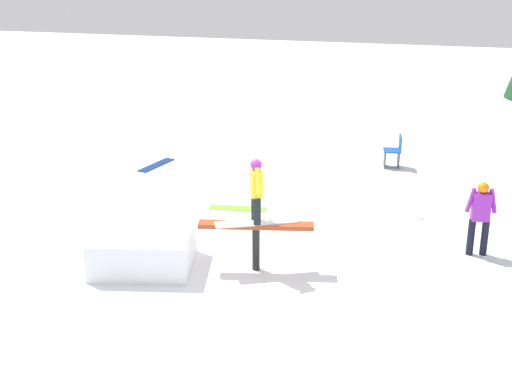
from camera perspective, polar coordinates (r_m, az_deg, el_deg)
ground_plane at (r=13.26m, az=0.00°, el=-6.20°), size 60.00×60.00×0.00m
rail_feature at (r=12.94m, az=0.00°, el=-3.17°), size 2.11×0.66×0.92m
snow_kicker_ramp at (r=13.38m, az=-9.00°, el=-4.56°), size 2.05×1.81×0.70m
main_rider_on_rail at (r=12.68m, az=0.00°, el=-0.12°), size 1.48×0.86×1.21m
bystander_purple at (r=14.18m, az=17.50°, el=-1.73°), size 0.60×0.25×1.48m
loose_snowboard_lime at (r=16.11m, az=-1.49°, el=-1.31°), size 1.30×0.41×0.02m
loose_snowboard_navy at (r=19.33m, az=-7.98°, el=2.15°), size 0.61×1.35×0.02m
loose_snowboard_white at (r=16.34m, az=10.88°, el=-1.36°), size 1.42×1.15×0.02m
folding_chair at (r=19.24m, az=10.98°, el=3.15°), size 0.50×0.50×0.88m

